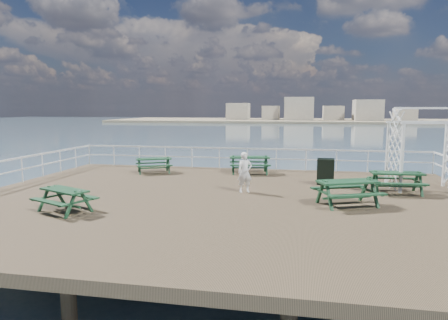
% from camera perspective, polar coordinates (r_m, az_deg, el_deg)
% --- Properties ---
extents(ground, '(18.00, 14.00, 0.30)m').
position_cam_1_polar(ground, '(13.98, -0.34, -6.08)').
color(ground, brown).
rests_on(ground, ground).
extents(sea_backdrop, '(300.00, 300.00, 9.20)m').
position_cam_1_polar(sea_backdrop, '(147.78, 14.75, 5.83)').
color(sea_backdrop, '#446273').
rests_on(sea_backdrop, ground).
extents(railing, '(17.77, 13.76, 1.10)m').
position_cam_1_polar(railing, '(16.29, 1.16, -0.48)').
color(railing, silver).
rests_on(railing, ground).
extents(picnic_table_a, '(2.07, 1.93, 0.81)m').
position_cam_1_polar(picnic_table_a, '(19.58, -10.01, -0.31)').
color(picnic_table_a, '#153A1D').
rests_on(picnic_table_a, ground).
extents(picnic_table_b, '(2.13, 1.84, 0.92)m').
position_cam_1_polar(picnic_table_b, '(19.17, 3.67, -0.16)').
color(picnic_table_b, '#153A1D').
rests_on(picnic_table_b, ground).
extents(picnic_table_c, '(1.87, 1.53, 0.88)m').
position_cam_1_polar(picnic_table_c, '(16.00, 23.45, -2.36)').
color(picnic_table_c, '#153A1D').
rests_on(picnic_table_c, ground).
extents(picnic_table_d, '(2.01, 1.85, 0.79)m').
position_cam_1_polar(picnic_table_d, '(13.02, -21.82, -4.70)').
color(picnic_table_d, '#153A1D').
rests_on(picnic_table_d, ground).
extents(picnic_table_e, '(2.33, 2.13, 0.92)m').
position_cam_1_polar(picnic_table_e, '(13.44, 17.22, -3.77)').
color(picnic_table_e, '#153A1D').
rests_on(picnic_table_e, ground).
extents(trellis_arbor, '(2.76, 1.84, 3.15)m').
position_cam_1_polar(trellis_arbor, '(17.06, 26.74, 0.86)').
color(trellis_arbor, silver).
rests_on(trellis_arbor, ground).
extents(sandwich_board, '(0.71, 0.55, 1.11)m').
position_cam_1_polar(sandwich_board, '(16.66, 14.30, -1.70)').
color(sandwich_board, black).
rests_on(sandwich_board, ground).
extents(person, '(0.65, 0.55, 1.50)m').
position_cam_1_polar(person, '(14.81, 3.00, -1.77)').
color(person, white).
rests_on(person, ground).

